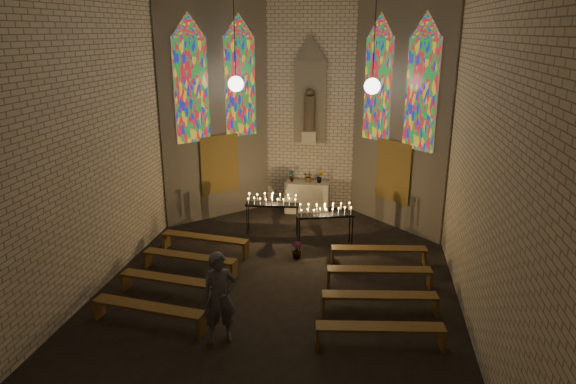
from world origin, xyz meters
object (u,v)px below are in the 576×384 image
object	(u,v)px
visitor	(220,298)
votive_stand_left	(272,202)
altar	(307,197)
votive_stand_right	(325,212)
aisle_flower_pot	(297,250)

from	to	relation	value
visitor	votive_stand_left	bearing A→B (deg)	65.89
altar	visitor	bearing A→B (deg)	-95.43
votive_stand_left	visitor	xyz separation A→B (m)	(0.06, -5.44, -0.06)
votive_stand_right	aisle_flower_pot	bearing A→B (deg)	-141.46
votive_stand_left	votive_stand_right	world-z (taller)	votive_stand_right
aisle_flower_pot	votive_stand_right	world-z (taller)	votive_stand_right
aisle_flower_pot	votive_stand_left	world-z (taller)	votive_stand_left
votive_stand_left	visitor	distance (m)	5.44
altar	votive_stand_right	world-z (taller)	votive_stand_right
aisle_flower_pot	votive_stand_right	bearing A→B (deg)	55.14
votive_stand_right	altar	bearing A→B (deg)	90.62
aisle_flower_pot	votive_stand_left	xyz separation A→B (m)	(-0.95, 1.58, 0.74)
aisle_flower_pot	votive_stand_left	bearing A→B (deg)	120.90
aisle_flower_pot	visitor	distance (m)	4.02
votive_stand_left	visitor	bearing A→B (deg)	-93.21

